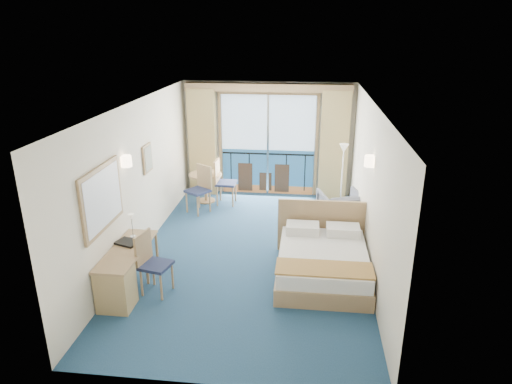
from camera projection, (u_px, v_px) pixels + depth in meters
name	position (u px, v px, depth m)	size (l,w,h in m)	color
floor	(251.00, 253.00, 8.27)	(6.50, 6.50, 0.00)	navy
room_walls	(251.00, 159.00, 7.66)	(4.04, 6.54, 2.72)	silver
balcony_door	(268.00, 148.00, 10.88)	(2.36, 0.03, 2.52)	navy
curtain_left	(203.00, 142.00, 10.87)	(0.65, 0.22, 2.55)	tan
curtain_right	(334.00, 146.00, 10.53)	(0.65, 0.22, 2.55)	tan
pelmet	(268.00, 87.00, 10.28)	(3.80, 0.25, 0.18)	#A67D5A
mirror	(102.00, 198.00, 6.55)	(0.05, 1.25, 0.95)	#A67D5A
wall_print	(148.00, 158.00, 8.36)	(0.04, 0.42, 0.52)	#A67D5A
sconce_left	(126.00, 161.00, 7.29)	(0.18, 0.18, 0.18)	#FFDDB2
sconce_right	(370.00, 161.00, 7.29)	(0.18, 0.18, 0.18)	#FFDDB2
bed	(323.00, 261.00, 7.43)	(1.59, 1.89, 1.00)	#A67D5A
nightstand	(348.00, 227.00, 8.66)	(0.45, 0.43, 0.59)	tan
phone	(351.00, 211.00, 8.52)	(0.19, 0.15, 0.08)	silver
armchair	(340.00, 209.00, 9.28)	(0.80, 0.82, 0.75)	#4E525F
floor_lamp	(343.00, 161.00, 9.71)	(0.21, 0.21, 1.55)	silver
desk	(118.00, 281.00, 6.66)	(0.50, 1.46, 0.69)	#A67D5A
desk_chair	(151.00, 260.00, 6.91)	(0.51, 0.50, 0.98)	#212A4D
folder	(128.00, 242.00, 7.12)	(0.35, 0.26, 0.03)	black
desk_lamp	(132.00, 221.00, 7.20)	(0.11, 0.11, 0.40)	silver
round_table	(206.00, 180.00, 10.57)	(0.75, 0.75, 0.68)	#A67D5A
table_chair_a	(222.00, 179.00, 10.42)	(0.46, 0.45, 1.04)	#212A4D
table_chair_b	(201.00, 186.00, 9.99)	(0.62, 0.62, 1.03)	#212A4D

